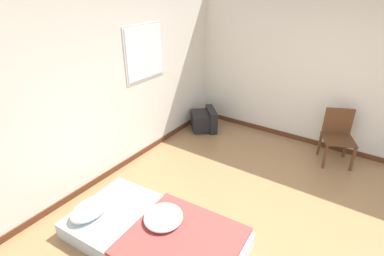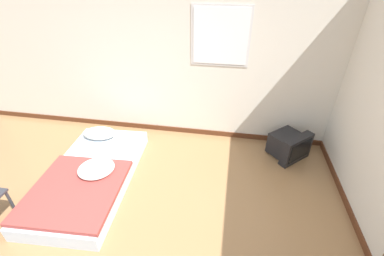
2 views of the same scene
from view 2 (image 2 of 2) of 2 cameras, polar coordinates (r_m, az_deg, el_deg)
name	(u,v)px [view 2 (image 2 of 2)]	position (r m, az deg, el deg)	size (l,w,h in m)	color
wall_back	(176,61)	(4.11, -3.63, 14.65)	(7.32, 0.08, 2.60)	silver
mattress_bed	(90,174)	(3.84, -21.66, -9.53)	(1.18, 2.07, 0.34)	silver
crt_tv	(289,145)	(4.24, 20.74, -3.58)	(0.68, 0.67, 0.42)	black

